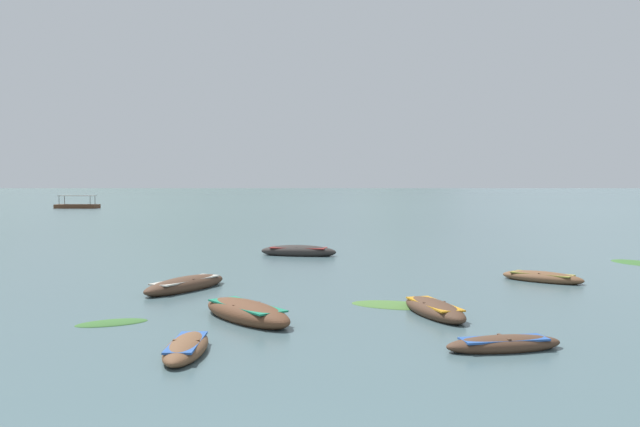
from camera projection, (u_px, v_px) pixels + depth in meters
The scene contains 14 objects.
ground_plane at pixel (290, 187), 1504.31m from camera, with size 6000.00×6000.00×0.00m, color #476066.
mountain_1 at pixel (190, 117), 1950.09m from camera, with size 1273.33×1273.33×423.18m, color slate.
mountain_2 at pixel (395, 150), 2323.72m from camera, with size 877.23×877.23×268.39m, color #56665B.
rowboat_0 at pixel (434, 309), 20.46m from camera, with size 1.93×3.84×0.60m.
rowboat_1 at pixel (542, 277), 27.70m from camera, with size 3.42×3.29×0.54m.
rowboat_2 at pixel (186, 285), 25.43m from camera, with size 3.39×4.49×0.66m.
rowboat_3 at pixel (247, 312), 19.76m from camera, with size 3.60×4.31×0.74m.
rowboat_4 at pixel (298, 251), 37.94m from camera, with size 4.76×2.55×0.77m.
rowboat_5 at pixel (186, 348), 15.75m from camera, with size 1.08×3.05×0.48m.
rowboat_6 at pixel (504, 344), 16.13m from camera, with size 3.17×1.37×0.46m.
ferry_1 at pixel (77, 206), 116.96m from camera, with size 7.67×3.59×2.54m.
weed_patch_1 at pixel (112, 323), 19.28m from camera, with size 2.12×1.01×0.14m, color #38662D.
weed_patch_2 at pixel (638, 263), 34.22m from camera, with size 3.38×1.95×0.14m, color #38662D.
weed_patch_3 at pixel (396, 305), 22.15m from camera, with size 3.13×1.57×0.14m, color #477033.
Camera 1 is at (0.57, -7.14, 4.13)m, focal length 36.11 mm.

